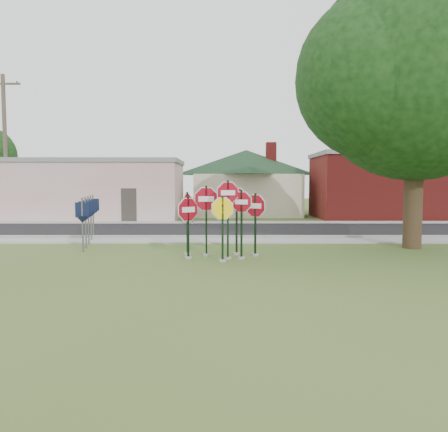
{
  "coord_description": "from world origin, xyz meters",
  "views": [
    {
      "loc": [
        0.13,
        -13.36,
        2.52
      ],
      "look_at": [
        0.17,
        2.0,
        1.37
      ],
      "focal_mm": 35.0,
      "sensor_mm": 36.0,
      "label": 1
    }
  ],
  "objects_px": {
    "stop_sign_center": "(228,208)",
    "stop_sign_yellow": "(223,221)",
    "pedestrian": "(190,209)",
    "stop_sign_left": "(188,219)",
    "utility_pole_near": "(5,146)",
    "oak_tree": "(417,73)"
  },
  "relations": [
    {
      "from": "utility_pole_near",
      "to": "pedestrian",
      "type": "distance_m",
      "value": 12.69
    },
    {
      "from": "stop_sign_center",
      "to": "stop_sign_left",
      "type": "bearing_deg",
      "value": 175.36
    },
    {
      "from": "stop_sign_center",
      "to": "stop_sign_yellow",
      "type": "relative_size",
      "value": 1.23
    },
    {
      "from": "stop_sign_yellow",
      "to": "utility_pole_near",
      "type": "bearing_deg",
      "value": 133.89
    },
    {
      "from": "utility_pole_near",
      "to": "stop_sign_left",
      "type": "bearing_deg",
      "value": -47.42
    },
    {
      "from": "stop_sign_center",
      "to": "utility_pole_near",
      "type": "xyz_separation_m",
      "value": [
        -14.29,
        14.22,
        3.27
      ]
    },
    {
      "from": "stop_sign_left",
      "to": "oak_tree",
      "type": "relative_size",
      "value": 0.19
    },
    {
      "from": "stop_sign_left",
      "to": "stop_sign_center",
      "type": "bearing_deg",
      "value": -4.64
    },
    {
      "from": "stop_sign_yellow",
      "to": "pedestrian",
      "type": "height_order",
      "value": "stop_sign_yellow"
    },
    {
      "from": "stop_sign_yellow",
      "to": "pedestrian",
      "type": "bearing_deg",
      "value": 98.65
    },
    {
      "from": "utility_pole_near",
      "to": "stop_sign_center",
      "type": "bearing_deg",
      "value": -44.86
    },
    {
      "from": "stop_sign_center",
      "to": "pedestrian",
      "type": "xyz_separation_m",
      "value": [
        -2.3,
        13.51,
        -0.81
      ]
    },
    {
      "from": "pedestrian",
      "to": "stop_sign_left",
      "type": "bearing_deg",
      "value": 90.9
    },
    {
      "from": "pedestrian",
      "to": "utility_pole_near",
      "type": "bearing_deg",
      "value": -6.65
    },
    {
      "from": "stop_sign_left",
      "to": "stop_sign_yellow",
      "type": "bearing_deg",
      "value": -26.01
    },
    {
      "from": "stop_sign_yellow",
      "to": "utility_pole_near",
      "type": "relative_size",
      "value": 0.23
    },
    {
      "from": "stop_sign_yellow",
      "to": "oak_tree",
      "type": "bearing_deg",
      "value": 21.94
    },
    {
      "from": "stop_sign_center",
      "to": "oak_tree",
      "type": "relative_size",
      "value": 0.23
    },
    {
      "from": "stop_sign_center",
      "to": "stop_sign_yellow",
      "type": "height_order",
      "value": "stop_sign_center"
    },
    {
      "from": "oak_tree",
      "to": "utility_pole_near",
      "type": "bearing_deg",
      "value": 151.45
    },
    {
      "from": "stop_sign_yellow",
      "to": "utility_pole_near",
      "type": "height_order",
      "value": "utility_pole_near"
    },
    {
      "from": "stop_sign_left",
      "to": "utility_pole_near",
      "type": "xyz_separation_m",
      "value": [
        -12.97,
        14.11,
        3.64
      ]
    }
  ]
}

